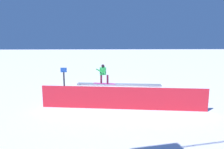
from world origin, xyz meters
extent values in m
plane|color=white|center=(0.00, 0.00, 0.00)|extent=(120.00, 120.00, 0.00)
cube|color=white|center=(0.00, 0.00, 0.32)|extent=(5.89, 1.11, 0.63)
cube|color=white|center=(0.00, 0.00, 0.16)|extent=(5.90, 1.13, 0.15)
cube|color=gray|center=(0.00, 0.00, 0.65)|extent=(5.90, 1.17, 0.04)
cube|color=#C23190|center=(1.01, -0.12, 0.68)|extent=(1.59, 0.68, 0.01)
cylinder|color=maroon|center=(1.23, -0.18, 1.00)|extent=(0.17, 0.17, 0.62)
cylinder|color=maroon|center=(0.79, -0.06, 1.00)|extent=(0.17, 0.17, 0.62)
cube|color=green|center=(1.11, -0.15, 1.57)|extent=(0.45, 0.34, 0.52)
sphere|color=black|center=(1.11, -0.15, 1.94)|extent=(0.22, 0.22, 0.22)
cylinder|color=green|center=(1.32, -0.04, 1.59)|extent=(0.53, 0.23, 0.34)
cylinder|color=green|center=(0.97, -0.28, 1.59)|extent=(0.22, 0.14, 0.56)
cube|color=red|center=(0.00, 3.37, 0.62)|extent=(8.96, 1.12, 1.24)
cylinder|color=#262628|center=(3.67, 0.73, 0.82)|extent=(0.10, 0.10, 1.65)
cube|color=blue|center=(3.67, 0.73, 1.80)|extent=(0.40, 0.04, 0.30)
camera|label=1|loc=(0.94, 14.16, 3.82)|focal=33.07mm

